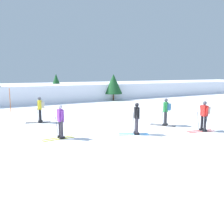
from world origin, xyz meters
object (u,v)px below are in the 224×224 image
(skier_black, at_px, (136,118))
(trail_marker_pole, at_px, (10,100))
(skier_purple, at_px, (60,121))
(conifer_far_centre, at_px, (113,84))
(conifer_far_right, at_px, (56,84))
(skier_green, at_px, (166,111))
(skier_yellow, at_px, (40,108))
(skier_red, at_px, (204,114))

(skier_black, bearing_deg, trail_marker_pole, 114.30)
(skier_purple, relative_size, conifer_far_centre, 0.54)
(trail_marker_pole, height_order, conifer_far_right, conifer_far_right)
(skier_green, relative_size, conifer_far_centre, 0.54)
(trail_marker_pole, xyz_separation_m, conifer_far_right, (6.52, 8.86, 0.89))
(skier_purple, bearing_deg, trail_marker_pole, 97.18)
(skier_black, bearing_deg, skier_yellow, 123.57)
(skier_green, height_order, skier_red, same)
(skier_green, height_order, skier_black, same)
(trail_marker_pole, bearing_deg, conifer_far_right, 53.67)
(skier_yellow, bearing_deg, skier_red, -42.90)
(skier_yellow, xyz_separation_m, skier_black, (3.74, -5.63, -0.04))
(skier_black, relative_size, conifer_far_centre, 0.54)
(skier_purple, xyz_separation_m, conifer_far_right, (5.28, 18.71, 0.98))
(skier_yellow, xyz_separation_m, skier_red, (7.46, -6.93, 0.00))
(skier_purple, distance_m, conifer_far_centre, 17.23)
(skier_yellow, relative_size, trail_marker_pole, 0.85)
(skier_green, bearing_deg, skier_red, -67.20)
(skier_green, relative_size, skier_purple, 1.00)
(conifer_far_right, bearing_deg, skier_green, -86.11)
(conifer_far_centre, bearing_deg, skier_purple, -128.69)
(skier_purple, height_order, skier_black, same)
(skier_black, height_order, conifer_far_centre, conifer_far_centre)
(trail_marker_pole, distance_m, conifer_far_right, 11.04)
(conifer_far_centre, bearing_deg, conifer_far_right, 136.04)
(skier_red, relative_size, conifer_far_centre, 0.54)
(skier_red, distance_m, trail_marker_pole, 15.10)
(skier_yellow, xyz_separation_m, conifer_far_centre, (10.74, 9.00, 1.02))
(skier_green, height_order, conifer_far_right, conifer_far_right)
(skier_red, xyz_separation_m, conifer_far_right, (-2.19, 21.20, 0.94))
(conifer_far_centre, bearing_deg, skier_yellow, -140.06)
(trail_marker_pole, bearing_deg, skier_black, -65.70)
(skier_yellow, relative_size, conifer_far_right, 0.54)
(skier_black, xyz_separation_m, conifer_far_centre, (7.00, 14.63, 1.06))
(skier_red, distance_m, conifer_far_centre, 16.29)
(skier_yellow, height_order, conifer_far_centre, conifer_far_centre)
(skier_green, xyz_separation_m, conifer_far_centre, (4.18, 13.80, 1.02))
(skier_red, relative_size, trail_marker_pole, 0.85)
(skier_yellow, distance_m, conifer_far_centre, 14.05)
(skier_purple, relative_size, skier_black, 1.00)
(trail_marker_pole, bearing_deg, skier_red, -54.81)
(conifer_far_centre, bearing_deg, trail_marker_pole, -163.38)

